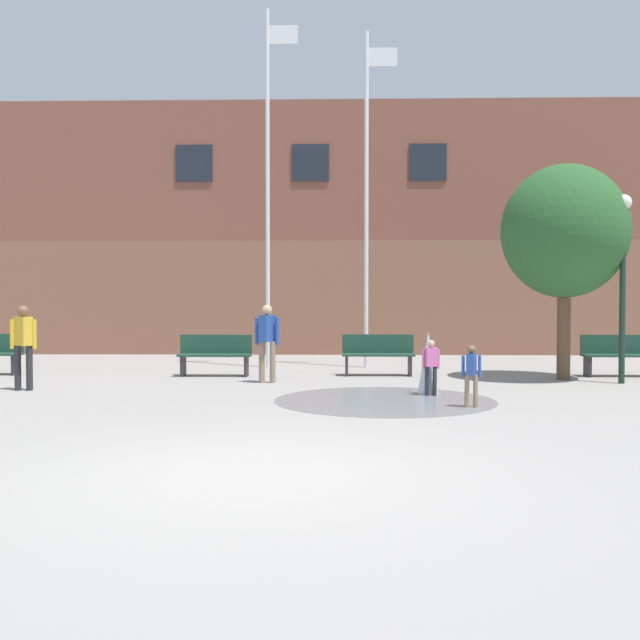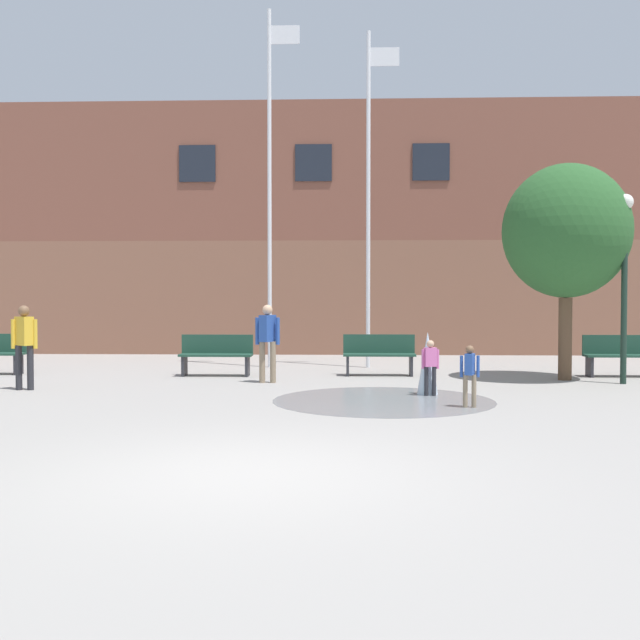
% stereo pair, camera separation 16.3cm
% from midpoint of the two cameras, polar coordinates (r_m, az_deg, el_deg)
% --- Properties ---
extents(ground_plane, '(100.00, 100.00, 0.00)m').
position_cam_midpoint_polar(ground_plane, '(7.62, -5.15, -11.51)').
color(ground_plane, gray).
extents(library_building, '(36.00, 6.05, 7.65)m').
position_cam_midpoint_polar(library_building, '(25.59, -0.01, 6.44)').
color(library_building, brown).
rests_on(library_building, ground).
extents(splash_fountain, '(3.74, 3.74, 1.13)m').
position_cam_midpoint_polar(splash_fountain, '(13.22, 7.24, -4.38)').
color(splash_fountain, gray).
rests_on(splash_fountain, ground).
extents(park_bench_under_left_flagpole, '(1.60, 0.44, 0.91)m').
position_cam_midpoint_polar(park_bench_under_left_flagpole, '(16.71, -7.63, -2.60)').
color(park_bench_under_left_flagpole, '#28282D').
rests_on(park_bench_under_left_flagpole, ground).
extents(park_bench_under_right_flagpole, '(1.60, 0.44, 0.91)m').
position_cam_midpoint_polar(park_bench_under_right_flagpole, '(16.69, 4.81, -2.60)').
color(park_bench_under_right_flagpole, '#28282D').
rests_on(park_bench_under_right_flagpole, ground).
extents(park_bench_near_trashcan, '(1.60, 0.44, 0.91)m').
position_cam_midpoint_polar(park_bench_near_trashcan, '(17.69, 22.20, -2.47)').
color(park_bench_near_trashcan, '#28282D').
rests_on(park_bench_near_trashcan, ground).
extents(child_running, '(0.31, 0.18, 0.99)m').
position_cam_midpoint_polar(child_running, '(13.35, 8.75, -3.28)').
color(child_running, '#28282D').
rests_on(child_running, ground).
extents(child_in_fountain, '(0.31, 0.24, 0.99)m').
position_cam_midpoint_polar(child_in_fountain, '(12.06, 11.72, -3.84)').
color(child_in_fountain, '#89755B').
rests_on(child_in_fountain, ground).
extents(adult_watching, '(0.50, 0.39, 1.59)m').
position_cam_midpoint_polar(adult_watching, '(15.23, -3.71, -1.30)').
color(adult_watching, '#89755B').
rests_on(adult_watching, ground).
extents(adult_near_bench, '(0.50, 0.36, 1.59)m').
position_cam_midpoint_polar(adult_near_bench, '(15.04, -21.32, -1.46)').
color(adult_near_bench, '#28282D').
rests_on(adult_near_bench, ground).
extents(flagpole_left, '(0.80, 0.10, 8.80)m').
position_cam_midpoint_polar(flagpole_left, '(18.80, -3.54, 10.66)').
color(flagpole_left, silver).
rests_on(flagpole_left, ground).
extents(flagpole_right, '(0.80, 0.10, 8.24)m').
position_cam_midpoint_polar(flagpole_right, '(18.68, 4.04, 9.83)').
color(flagpole_right, silver).
rests_on(flagpole_right, ground).
extents(lamp_post_right_lane, '(0.32, 0.32, 3.81)m').
position_cam_midpoint_polar(lamp_post_right_lane, '(16.23, 22.46, 4.27)').
color(lamp_post_right_lane, '#192D23').
rests_on(lamp_post_right_lane, ground).
extents(street_tree_near_building, '(2.63, 2.63, 4.53)m').
position_cam_midpoint_polar(street_tree_near_building, '(16.58, 18.52, 6.40)').
color(street_tree_near_building, brown).
rests_on(street_tree_near_building, ground).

